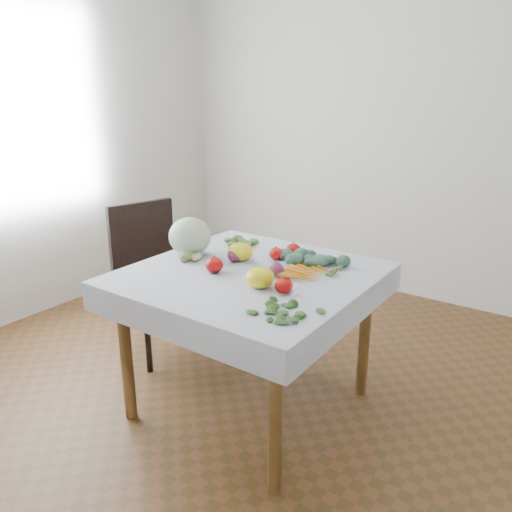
{
  "coord_description": "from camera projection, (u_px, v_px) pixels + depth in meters",
  "views": [
    {
      "loc": [
        1.35,
        -1.86,
        1.6
      ],
      "look_at": [
        -0.01,
        0.06,
        0.82
      ],
      "focal_mm": 35.0,
      "sensor_mm": 36.0,
      "label": 1
    }
  ],
  "objects": [
    {
      "name": "ground",
      "position": [
        250.0,
        404.0,
        2.68
      ],
      "size": [
        4.0,
        4.0,
        0.0
      ],
      "primitive_type": "plane",
      "color": "brown"
    },
    {
      "name": "back_wall",
      "position": [
        402.0,
        126.0,
        3.81
      ],
      "size": [
        4.0,
        0.04,
        2.7
      ],
      "primitive_type": "cube",
      "color": "silver",
      "rests_on": "ground"
    },
    {
      "name": "left_wall",
      "position": [
        8.0,
        130.0,
        3.35
      ],
      "size": [
        0.04,
        4.0,
        2.7
      ],
      "primitive_type": "cube",
      "color": "silver",
      "rests_on": "ground"
    },
    {
      "name": "table",
      "position": [
        250.0,
        291.0,
        2.48
      ],
      "size": [
        1.0,
        1.0,
        0.75
      ],
      "color": "brown",
      "rests_on": "ground"
    },
    {
      "name": "tablecloth",
      "position": [
        250.0,
        272.0,
        2.45
      ],
      "size": [
        1.12,
        1.12,
        0.01
      ],
      "primitive_type": "cube",
      "color": "silver",
      "rests_on": "table"
    },
    {
      "name": "chair",
      "position": [
        151.0,
        268.0,
        3.13
      ],
      "size": [
        0.53,
        0.53,
        0.95
      ],
      "color": "black",
      "rests_on": "ground"
    },
    {
      "name": "cabbage",
      "position": [
        190.0,
        236.0,
        2.67
      ],
      "size": [
        0.29,
        0.29,
        0.21
      ],
      "primitive_type": "ellipsoid",
      "rotation": [
        0.0,
        0.0,
        0.37
      ],
      "color": "beige",
      "rests_on": "tablecloth"
    },
    {
      "name": "tomato_a",
      "position": [
        293.0,
        250.0,
        2.66
      ],
      "size": [
        0.1,
        0.1,
        0.07
      ],
      "primitive_type": "ellipsoid",
      "rotation": [
        0.0,
        0.0,
        -0.25
      ],
      "color": "#BA0C0C",
      "rests_on": "tablecloth"
    },
    {
      "name": "tomato_b",
      "position": [
        276.0,
        254.0,
        2.62
      ],
      "size": [
        0.09,
        0.09,
        0.06
      ],
      "primitive_type": "ellipsoid",
      "rotation": [
        0.0,
        0.0,
        -0.23
      ],
      "color": "#BA0C0C",
      "rests_on": "tablecloth"
    },
    {
      "name": "tomato_c",
      "position": [
        214.0,
        265.0,
        2.43
      ],
      "size": [
        0.11,
        0.11,
        0.08
      ],
      "primitive_type": "ellipsoid",
      "rotation": [
        0.0,
        0.0,
        0.32
      ],
      "color": "#BA0C0C",
      "rests_on": "tablecloth"
    },
    {
      "name": "tomato_d",
      "position": [
        284.0,
        285.0,
        2.18
      ],
      "size": [
        0.1,
        0.1,
        0.07
      ],
      "primitive_type": "ellipsoid",
      "rotation": [
        0.0,
        0.0,
        -0.32
      ],
      "color": "#BA0C0C",
      "rests_on": "tablecloth"
    },
    {
      "name": "heirloom_back",
      "position": [
        240.0,
        252.0,
        2.6
      ],
      "size": [
        0.15,
        0.15,
        0.09
      ],
      "primitive_type": "ellipsoid",
      "rotation": [
        0.0,
        0.0,
        0.15
      ],
      "color": "yellow",
      "rests_on": "tablecloth"
    },
    {
      "name": "heirloom_front",
      "position": [
        260.0,
        278.0,
        2.24
      ],
      "size": [
        0.14,
        0.14,
        0.09
      ],
      "primitive_type": "ellipsoid",
      "rotation": [
        0.0,
        0.0,
        0.02
      ],
      "color": "yellow",
      "rests_on": "tablecloth"
    },
    {
      "name": "onion_a",
      "position": [
        236.0,
        255.0,
        2.58
      ],
      "size": [
        0.09,
        0.09,
        0.07
      ],
      "primitive_type": "ellipsoid",
      "rotation": [
        0.0,
        0.0,
        -0.02
      ],
      "color": "#55182D",
      "rests_on": "tablecloth"
    },
    {
      "name": "onion_b",
      "position": [
        277.0,
        270.0,
        2.38
      ],
      "size": [
        0.09,
        0.09,
        0.07
      ],
      "primitive_type": "ellipsoid",
      "rotation": [
        0.0,
        0.0,
        0.25
      ],
      "color": "#55182D",
      "rests_on": "tablecloth"
    },
    {
      "name": "tomatillo_cluster",
      "position": [
        190.0,
        257.0,
        2.6
      ],
      "size": [
        0.13,
        0.1,
        0.04
      ],
      "color": "#A3B468",
      "rests_on": "tablecloth"
    },
    {
      "name": "carrot_bunch",
      "position": [
        307.0,
        271.0,
        2.4
      ],
      "size": [
        0.21,
        0.28,
        0.03
      ],
      "color": "orange",
      "rests_on": "tablecloth"
    },
    {
      "name": "kale_bunch",
      "position": [
        308.0,
        259.0,
        2.56
      ],
      "size": [
        0.4,
        0.3,
        0.05
      ],
      "color": "#3D6450",
      "rests_on": "tablecloth"
    },
    {
      "name": "basil_bunch",
      "position": [
        286.0,
        312.0,
        1.98
      ],
      "size": [
        0.26,
        0.19,
        0.01
      ],
      "color": "#255119",
      "rests_on": "tablecloth"
    },
    {
      "name": "dill_bunch",
      "position": [
        237.0,
        243.0,
        2.87
      ],
      "size": [
        0.25,
        0.21,
        0.03
      ],
      "color": "#497636",
      "rests_on": "tablecloth"
    }
  ]
}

